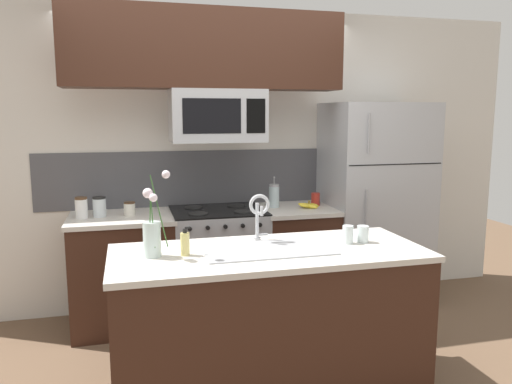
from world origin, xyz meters
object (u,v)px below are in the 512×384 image
at_px(storage_jar_tall, 81,208).
at_px(banana_bunch, 309,206).
at_px(dish_soap_bottle, 185,244).
at_px(storage_jar_medium, 99,207).
at_px(microwave, 217,116).
at_px(storage_jar_short, 130,209).
at_px(spare_glass, 363,234).
at_px(coffee_tin, 315,199).
at_px(drinking_glass, 348,235).
at_px(french_press, 274,196).
at_px(sink_faucet, 259,211).
at_px(stove_range, 219,264).
at_px(refrigerator, 373,204).
at_px(flower_vase, 152,235).

height_order(storage_jar_tall, banana_bunch, storage_jar_tall).
height_order(banana_bunch, dish_soap_bottle, dish_soap_bottle).
distance_m(storage_jar_medium, dish_soap_bottle, 1.35).
relative_size(microwave, dish_soap_bottle, 4.51).
distance_m(storage_jar_medium, storage_jar_short, 0.23).
bearing_deg(storage_jar_short, spare_glass, -41.21).
relative_size(coffee_tin, drinking_glass, 0.97).
bearing_deg(storage_jar_tall, drinking_glass, -36.12).
distance_m(microwave, french_press, 0.85).
relative_size(coffee_tin, sink_faucet, 0.36).
height_order(storage_jar_short, spare_glass, storage_jar_short).
xyz_separation_m(microwave, storage_jar_short, (-0.71, 0.03, -0.73)).
xyz_separation_m(storage_jar_tall, french_press, (1.57, 0.07, 0.02)).
bearing_deg(banana_bunch, storage_jar_medium, 177.60).
bearing_deg(drinking_glass, banana_bunch, 81.09).
relative_size(storage_jar_short, coffee_tin, 0.97).
xyz_separation_m(microwave, coffee_tin, (0.88, 0.07, -0.72)).
distance_m(stove_range, storage_jar_short, 0.87).
bearing_deg(coffee_tin, french_press, 178.48).
relative_size(refrigerator, flower_vase, 3.65).
height_order(stove_range, drinking_glass, drinking_glass).
bearing_deg(refrigerator, dish_soap_bottle, -145.58).
bearing_deg(spare_glass, microwave, 120.20).
relative_size(stove_range, banana_bunch, 4.89).
bearing_deg(spare_glass, dish_soap_bottle, -179.30).
height_order(stove_range, dish_soap_bottle, dish_soap_bottle).
xyz_separation_m(microwave, drinking_glass, (0.60, -1.21, -0.72)).
bearing_deg(stove_range, storage_jar_tall, -179.25).
height_order(storage_jar_tall, sink_faucet, sink_faucet).
distance_m(refrigerator, flower_vase, 2.37).
relative_size(refrigerator, french_press, 6.74).
distance_m(storage_jar_tall, sink_faucet, 1.54).
bearing_deg(spare_glass, storage_jar_short, 138.79).
xyz_separation_m(storage_jar_tall, dish_soap_bottle, (0.66, -1.22, -0.01)).
bearing_deg(storage_jar_medium, spare_glass, -37.09).
height_order(stove_range, storage_jar_tall, storage_jar_tall).
bearing_deg(coffee_tin, storage_jar_medium, -178.79).
height_order(microwave, spare_glass, microwave).
relative_size(storage_jar_short, banana_bunch, 0.56).
height_order(refrigerator, french_press, refrigerator).
xyz_separation_m(storage_jar_tall, sink_faucet, (1.14, -1.04, 0.12)).
xyz_separation_m(refrigerator, banana_bunch, (-0.65, -0.08, 0.03)).
relative_size(french_press, coffee_tin, 2.43).
distance_m(microwave, spare_glass, 1.57).
distance_m(refrigerator, dish_soap_bottle, 2.23).
distance_m(dish_soap_bottle, spare_glass, 1.11).
xyz_separation_m(refrigerator, dish_soap_bottle, (-1.83, -1.26, 0.08)).
bearing_deg(drinking_glass, sink_faucet, 161.36).
bearing_deg(flower_vase, stove_range, 64.31).
bearing_deg(storage_jar_tall, flower_vase, -68.52).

